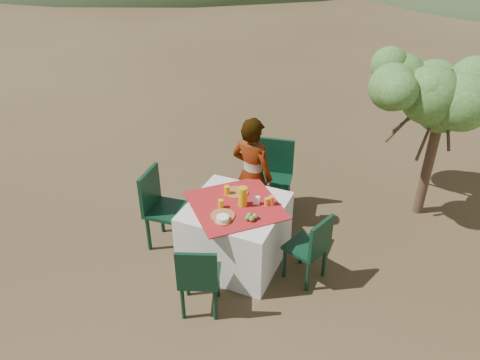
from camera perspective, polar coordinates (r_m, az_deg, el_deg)
name	(u,v)px	position (r m, az deg, el deg)	size (l,w,h in m)	color
ground	(290,282)	(5.31, 6.08, -12.25)	(160.00, 160.00, 0.00)	#372719
table	(236,232)	(5.34, -0.54, -6.40)	(1.30, 1.30, 0.76)	white
chair_far	(274,174)	(6.11, 4.17, 0.78)	(0.53, 0.53, 1.00)	black
chair_near	(199,277)	(4.66, -5.06, -11.70)	(0.51, 0.51, 0.86)	black
chair_left	(161,205)	(5.58, -9.66, -3.00)	(0.50, 0.50, 0.98)	black
chair_right	(312,246)	(5.07, 8.72, -7.99)	(0.49, 0.49, 0.83)	black
person	(252,175)	(5.67, 1.48, 0.60)	(0.55, 0.36, 1.51)	#8C6651
shrub_tree	(449,100)	(6.13, 24.16, 8.87)	(1.70, 1.67, 2.00)	#4F3627
plate_far	(237,192)	(5.31, -0.37, -1.50)	(0.26, 0.26, 0.01)	brown
plate_near	(223,216)	(4.94, -2.12, -4.37)	(0.26, 0.26, 0.01)	brown
glass_far	(227,190)	(5.26, -1.60, -1.26)	(0.07, 0.07, 0.11)	gold
glass_near	(221,204)	(5.05, -2.36, -2.92)	(0.06, 0.06, 0.10)	gold
juice_pitcher	(243,197)	(5.05, 0.34, -2.03)	(0.10, 0.10, 0.22)	gold
bowl_plate	(223,221)	(4.86, -2.12, -5.00)	(0.17, 0.17, 0.01)	brown
white_bowl	(223,218)	(4.85, -2.12, -4.71)	(0.13, 0.13, 0.05)	white
jar_left	(267,202)	(5.09, 3.28, -2.65)	(0.05, 0.05, 0.09)	orange
jar_right	(271,200)	(5.10, 3.85, -2.49)	(0.07, 0.07, 0.10)	orange
napkin_holder	(256,200)	(5.10, 2.01, -2.50)	(0.07, 0.04, 0.09)	white
fruit_cluster	(251,217)	(4.88, 1.35, -4.54)	(0.12, 0.11, 0.06)	#5A792C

